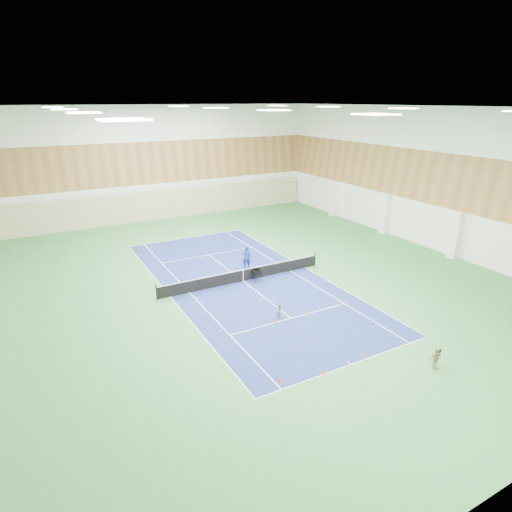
# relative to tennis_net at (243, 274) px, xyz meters

# --- Properties ---
(ground) EXTENTS (40.00, 40.00, 0.00)m
(ground) POSITION_rel_tennis_net_xyz_m (0.00, 0.00, -0.55)
(ground) COLOR #32763B
(ground) RESTS_ON ground
(room_shell) EXTENTS (36.00, 40.00, 12.00)m
(room_shell) POSITION_rel_tennis_net_xyz_m (0.00, 0.00, 5.45)
(room_shell) COLOR white
(room_shell) RESTS_ON ground
(wood_cladding) EXTENTS (36.00, 40.00, 8.00)m
(wood_cladding) POSITION_rel_tennis_net_xyz_m (0.00, 0.00, 7.45)
(wood_cladding) COLOR #9E693A
(wood_cladding) RESTS_ON room_shell
(ceiling_light_grid) EXTENTS (21.40, 25.40, 0.06)m
(ceiling_light_grid) POSITION_rel_tennis_net_xyz_m (0.00, 0.00, 11.37)
(ceiling_light_grid) COLOR white
(ceiling_light_grid) RESTS_ON room_shell
(court_surface) EXTENTS (10.97, 23.77, 0.01)m
(court_surface) POSITION_rel_tennis_net_xyz_m (0.00, 0.00, -0.55)
(court_surface) COLOR navy
(court_surface) RESTS_ON ground
(tennis_balls_scatter) EXTENTS (10.57, 22.77, 0.07)m
(tennis_balls_scatter) POSITION_rel_tennis_net_xyz_m (0.00, 0.00, -0.50)
(tennis_balls_scatter) COLOR yellow
(tennis_balls_scatter) RESTS_ON ground
(tennis_net) EXTENTS (12.80, 0.10, 1.10)m
(tennis_net) POSITION_rel_tennis_net_xyz_m (0.00, 0.00, 0.00)
(tennis_net) COLOR black
(tennis_net) RESTS_ON ground
(back_curtain) EXTENTS (35.40, 0.16, 3.20)m
(back_curtain) POSITION_rel_tennis_net_xyz_m (0.00, 19.75, 1.05)
(back_curtain) COLOR #C6B793
(back_curtain) RESTS_ON ground
(coach) EXTENTS (0.76, 0.58, 1.88)m
(coach) POSITION_rel_tennis_net_xyz_m (1.40, 2.16, 0.39)
(coach) COLOR navy
(coach) RESTS_ON ground
(child_court) EXTENTS (0.50, 0.39, 1.00)m
(child_court) POSITION_rel_tennis_net_xyz_m (-0.63, -6.10, -0.05)
(child_court) COLOR gray
(child_court) RESTS_ON ground
(child_apron) EXTENTS (0.68, 0.37, 1.10)m
(child_apron) POSITION_rel_tennis_net_xyz_m (3.39, -14.09, 0.00)
(child_apron) COLOR tan
(child_apron) RESTS_ON ground
(ball_cart) EXTENTS (0.63, 0.63, 1.00)m
(ball_cart) POSITION_rel_tennis_net_xyz_m (0.77, -0.60, -0.05)
(ball_cart) COLOR black
(ball_cart) RESTS_ON ground
(cone_svc_a) EXTENTS (0.19, 0.19, 0.21)m
(cone_svc_a) POSITION_rel_tennis_net_xyz_m (-3.13, -6.76, -0.45)
(cone_svc_a) COLOR orange
(cone_svc_a) RESTS_ON ground
(cone_svc_b) EXTENTS (0.21, 0.21, 0.23)m
(cone_svc_b) POSITION_rel_tennis_net_xyz_m (-1.09, -6.37, -0.44)
(cone_svc_b) COLOR orange
(cone_svc_b) RESTS_ON ground
(cone_svc_c) EXTENTS (0.21, 0.21, 0.23)m
(cone_svc_c) POSITION_rel_tennis_net_xyz_m (1.28, -6.44, -0.44)
(cone_svc_c) COLOR orange
(cone_svc_c) RESTS_ON ground
(cone_svc_d) EXTENTS (0.20, 0.20, 0.23)m
(cone_svc_d) POSITION_rel_tennis_net_xyz_m (3.79, -6.36, -0.44)
(cone_svc_d) COLOR #E44E0C
(cone_svc_d) RESTS_ON ground
(cone_base_a) EXTENTS (0.20, 0.20, 0.22)m
(cone_base_a) POSITION_rel_tennis_net_xyz_m (-3.86, -11.37, -0.44)
(cone_base_a) COLOR #FC500D
(cone_base_a) RESTS_ON ground
(cone_base_b) EXTENTS (0.21, 0.21, 0.23)m
(cone_base_b) POSITION_rel_tennis_net_xyz_m (-1.70, -11.82, -0.43)
(cone_base_b) COLOR #F0500C
(cone_base_b) RESTS_ON ground
(cone_base_c) EXTENTS (0.18, 0.18, 0.20)m
(cone_base_c) POSITION_rel_tennis_net_xyz_m (1.07, -11.62, -0.45)
(cone_base_c) COLOR orange
(cone_base_c) RESTS_ON ground
(cone_base_d) EXTENTS (0.17, 0.17, 0.19)m
(cone_base_d) POSITION_rel_tennis_net_xyz_m (3.64, -11.85, -0.45)
(cone_base_d) COLOR orange
(cone_base_d) RESTS_ON ground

